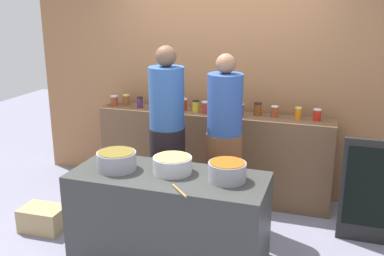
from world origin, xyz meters
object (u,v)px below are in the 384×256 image
at_px(preserve_jar_1, 126,100).
at_px(preserve_jar_12, 298,113).
at_px(cooking_pot_left, 117,161).
at_px(wooden_spoon, 179,191).
at_px(cooking_pot_center, 172,165).
at_px(preserve_jar_6, 196,106).
at_px(preserve_jar_2, 140,102).
at_px(bread_crate, 43,219).
at_px(preserve_jar_0, 114,101).
at_px(preserve_jar_4, 167,105).
at_px(preserve_jar_5, 183,104).
at_px(preserve_jar_9, 240,110).
at_px(preserve_jar_11, 275,111).
at_px(preserve_jar_8, 214,108).
at_px(preserve_jar_10, 258,109).
at_px(preserve_jar_3, 158,104).
at_px(cook_with_tongs, 167,144).
at_px(chalkboard_sign, 372,192).
at_px(preserve_jar_13, 317,115).
at_px(preserve_jar_7, 205,107).
at_px(cook_in_cap, 224,150).
at_px(cooking_pot_right, 227,171).

bearing_deg(preserve_jar_1, preserve_jar_12, -0.23).
height_order(cooking_pot_left, wooden_spoon, cooking_pot_left).
bearing_deg(cooking_pot_center, preserve_jar_6, 99.31).
distance_m(preserve_jar_2, bread_crate, 1.69).
relative_size(preserve_jar_0, preserve_jar_4, 0.95).
bearing_deg(preserve_jar_5, cooking_pot_left, -94.26).
bearing_deg(preserve_jar_0, preserve_jar_9, -0.27).
bearing_deg(preserve_jar_11, cooking_pot_center, -115.71).
bearing_deg(wooden_spoon, preserve_jar_0, 130.72).
relative_size(preserve_jar_8, preserve_jar_10, 0.90).
height_order(preserve_jar_12, bread_crate, preserve_jar_12).
xyz_separation_m(preserve_jar_5, preserve_jar_10, (0.86, 0.02, 0.00)).
bearing_deg(bread_crate, preserve_jar_3, 59.43).
distance_m(preserve_jar_12, wooden_spoon, 1.90).
height_order(preserve_jar_1, cook_with_tongs, cook_with_tongs).
xyz_separation_m(preserve_jar_11, wooden_spoon, (-0.47, -1.75, -0.26)).
height_order(preserve_jar_10, chalkboard_sign, preserve_jar_10).
relative_size(preserve_jar_8, preserve_jar_11, 1.04).
distance_m(preserve_jar_13, wooden_spoon, 1.98).
distance_m(cooking_pot_center, cook_with_tongs, 0.72).
bearing_deg(preserve_jar_7, cook_with_tongs, -107.32).
height_order(preserve_jar_13, cooking_pot_left, preserve_jar_13).
bearing_deg(chalkboard_sign, preserve_jar_12, 142.97).
xyz_separation_m(preserve_jar_2, preserve_jar_12, (1.83, 0.07, -0.00)).
distance_m(cooking_pot_left, bread_crate, 1.21).
height_order(preserve_jar_9, cook_in_cap, cook_in_cap).
relative_size(preserve_jar_5, wooden_spoon, 0.54).
bearing_deg(preserve_jar_5, preserve_jar_8, -8.05).
xyz_separation_m(preserve_jar_5, cooking_pot_left, (-0.11, -1.46, -0.19)).
height_order(preserve_jar_7, preserve_jar_10, preserve_jar_10).
relative_size(cooking_pot_right, cook_with_tongs, 0.17).
distance_m(preserve_jar_3, cook_with_tongs, 0.78).
xyz_separation_m(preserve_jar_4, cooking_pot_right, (1.04, -1.31, -0.19)).
relative_size(preserve_jar_5, preserve_jar_10, 0.96).
height_order(preserve_jar_5, chalkboard_sign, preserve_jar_5).
bearing_deg(cook_in_cap, preserve_jar_7, 122.93).
height_order(cooking_pot_left, cook_with_tongs, cook_with_tongs).
height_order(preserve_jar_10, cooking_pot_center, preserve_jar_10).
height_order(preserve_jar_0, preserve_jar_3, preserve_jar_3).
distance_m(preserve_jar_7, bread_crate, 2.08).
distance_m(preserve_jar_4, preserve_jar_10, 1.03).
distance_m(preserve_jar_8, cook_with_tongs, 0.77).
height_order(preserve_jar_5, preserve_jar_7, preserve_jar_5).
bearing_deg(preserve_jar_13, preserve_jar_0, -178.43).
bearing_deg(preserve_jar_6, preserve_jar_9, -3.15).
distance_m(preserve_jar_1, cook_with_tongs, 1.13).
relative_size(preserve_jar_4, cook_in_cap, 0.07).
bearing_deg(preserve_jar_12, preserve_jar_11, 178.14).
bearing_deg(bread_crate, preserve_jar_7, 44.24).
distance_m(cooking_pot_right, chalkboard_sign, 1.50).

